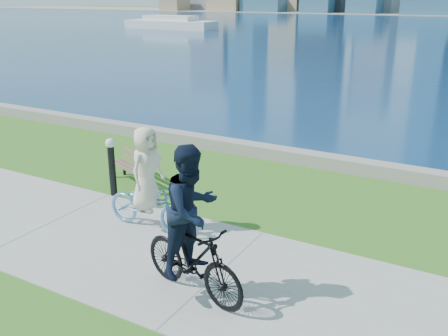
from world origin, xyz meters
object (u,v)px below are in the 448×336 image
at_px(cyclist_man, 192,236).
at_px(bollard_lamp, 112,163).
at_px(park_bench, 133,165).
at_px(cyclist_woman, 148,192).

bearing_deg(cyclist_man, bollard_lamp, 69.31).
relative_size(park_bench, bollard_lamp, 1.11).
xyz_separation_m(bollard_lamp, cyclist_woman, (1.82, -1.02, 0.00)).
bearing_deg(cyclist_woman, park_bench, 46.22).
bearing_deg(park_bench, bollard_lamp, -58.24).
relative_size(park_bench, cyclist_woman, 0.74).
bearing_deg(cyclist_man, cyclist_woman, 65.83).
bearing_deg(cyclist_woman, bollard_lamp, 61.33).
distance_m(park_bench, cyclist_woman, 2.79).
bearing_deg(bollard_lamp, cyclist_woman, -29.19).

